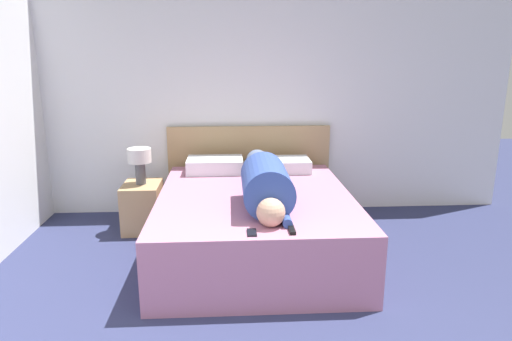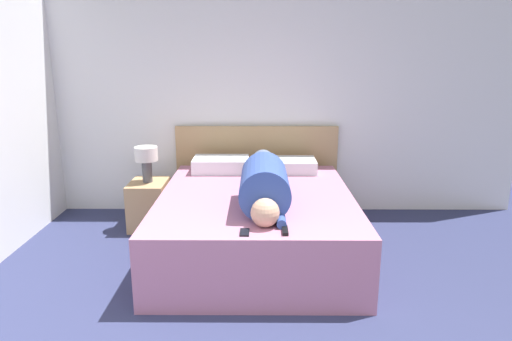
{
  "view_description": "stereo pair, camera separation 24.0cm",
  "coord_description": "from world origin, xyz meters",
  "px_view_note": "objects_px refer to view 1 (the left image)",
  "views": [
    {
      "loc": [
        -0.27,
        -1.17,
        1.75
      ],
      "look_at": [
        -0.05,
        2.5,
        0.81
      ],
      "focal_mm": 32.0,
      "sensor_mm": 36.0,
      "label": 1
    },
    {
      "loc": [
        -0.03,
        -1.17,
        1.75
      ],
      "look_at": [
        -0.05,
        2.5,
        0.81
      ],
      "focal_mm": 32.0,
      "sensor_mm": 36.0,
      "label": 2
    }
  ],
  "objects_px": {
    "nightstand": "(143,207)",
    "pillow_near_headboard": "(215,165)",
    "tv_remote": "(292,230)",
    "person_lying": "(265,181)",
    "cell_phone": "(252,233)",
    "bed": "(255,223)",
    "table_lamp": "(140,159)",
    "pillow_second": "(283,165)"
  },
  "relations": [
    {
      "from": "nightstand",
      "to": "pillow_near_headboard",
      "type": "bearing_deg",
      "value": 11.5
    },
    {
      "from": "nightstand",
      "to": "tv_remote",
      "type": "bearing_deg",
      "value": -49.24
    },
    {
      "from": "person_lying",
      "to": "cell_phone",
      "type": "relative_size",
      "value": 12.92
    },
    {
      "from": "bed",
      "to": "pillow_near_headboard",
      "type": "height_order",
      "value": "pillow_near_headboard"
    },
    {
      "from": "nightstand",
      "to": "cell_phone",
      "type": "relative_size",
      "value": 3.71
    },
    {
      "from": "nightstand",
      "to": "person_lying",
      "type": "bearing_deg",
      "value": -34.96
    },
    {
      "from": "tv_remote",
      "to": "bed",
      "type": "bearing_deg",
      "value": 102.97
    },
    {
      "from": "table_lamp",
      "to": "person_lying",
      "type": "relative_size",
      "value": 0.22
    },
    {
      "from": "pillow_near_headboard",
      "to": "cell_phone",
      "type": "xyz_separation_m",
      "value": [
        0.3,
        -1.69,
        -0.07
      ]
    },
    {
      "from": "table_lamp",
      "to": "pillow_second",
      "type": "xyz_separation_m",
      "value": [
        1.45,
        0.15,
        -0.11
      ]
    },
    {
      "from": "table_lamp",
      "to": "pillow_second",
      "type": "distance_m",
      "value": 1.46
    },
    {
      "from": "pillow_second",
      "to": "pillow_near_headboard",
      "type": "bearing_deg",
      "value": 180.0
    },
    {
      "from": "person_lying",
      "to": "pillow_near_headboard",
      "type": "height_order",
      "value": "person_lying"
    },
    {
      "from": "pillow_second",
      "to": "tv_remote",
      "type": "height_order",
      "value": "pillow_second"
    },
    {
      "from": "bed",
      "to": "cell_phone",
      "type": "relative_size",
      "value": 15.86
    },
    {
      "from": "person_lying",
      "to": "cell_phone",
      "type": "height_order",
      "value": "person_lying"
    },
    {
      "from": "bed",
      "to": "table_lamp",
      "type": "xyz_separation_m",
      "value": [
        -1.11,
        0.63,
        0.46
      ]
    },
    {
      "from": "person_lying",
      "to": "pillow_second",
      "type": "bearing_deg",
      "value": 74.33
    },
    {
      "from": "person_lying",
      "to": "tv_remote",
      "type": "bearing_deg",
      "value": -79.03
    },
    {
      "from": "tv_remote",
      "to": "pillow_second",
      "type": "bearing_deg",
      "value": 85.31
    },
    {
      "from": "nightstand",
      "to": "person_lying",
      "type": "distance_m",
      "value": 1.51
    },
    {
      "from": "nightstand",
      "to": "pillow_second",
      "type": "xyz_separation_m",
      "value": [
        1.45,
        0.15,
        0.38
      ]
    },
    {
      "from": "cell_phone",
      "to": "pillow_near_headboard",
      "type": "bearing_deg",
      "value": 99.94
    },
    {
      "from": "person_lying",
      "to": "tv_remote",
      "type": "height_order",
      "value": "person_lying"
    },
    {
      "from": "cell_phone",
      "to": "table_lamp",
      "type": "bearing_deg",
      "value": 123.83
    },
    {
      "from": "bed",
      "to": "table_lamp",
      "type": "height_order",
      "value": "table_lamp"
    },
    {
      "from": "table_lamp",
      "to": "pillow_second",
      "type": "height_order",
      "value": "table_lamp"
    },
    {
      "from": "pillow_second",
      "to": "tv_remote",
      "type": "relative_size",
      "value": 3.62
    },
    {
      "from": "bed",
      "to": "person_lying",
      "type": "height_order",
      "value": "person_lying"
    },
    {
      "from": "pillow_near_headboard",
      "to": "cell_phone",
      "type": "bearing_deg",
      "value": -80.06
    },
    {
      "from": "nightstand",
      "to": "tv_remote",
      "type": "relative_size",
      "value": 3.21
    },
    {
      "from": "table_lamp",
      "to": "cell_phone",
      "type": "relative_size",
      "value": 2.8
    },
    {
      "from": "pillow_near_headboard",
      "to": "pillow_second",
      "type": "height_order",
      "value": "pillow_near_headboard"
    },
    {
      "from": "person_lying",
      "to": "tv_remote",
      "type": "relative_size",
      "value": 11.2
    },
    {
      "from": "pillow_near_headboard",
      "to": "nightstand",
      "type": "bearing_deg",
      "value": -168.5
    },
    {
      "from": "nightstand",
      "to": "pillow_near_headboard",
      "type": "distance_m",
      "value": 0.85
    },
    {
      "from": "nightstand",
      "to": "cell_phone",
      "type": "distance_m",
      "value": 1.88
    },
    {
      "from": "pillow_near_headboard",
      "to": "tv_remote",
      "type": "distance_m",
      "value": 1.77
    },
    {
      "from": "pillow_second",
      "to": "cell_phone",
      "type": "xyz_separation_m",
      "value": [
        -0.42,
        -1.69,
        -0.06
      ]
    },
    {
      "from": "nightstand",
      "to": "person_lying",
      "type": "xyz_separation_m",
      "value": [
        1.18,
        -0.82,
        0.48
      ]
    },
    {
      "from": "nightstand",
      "to": "bed",
      "type": "bearing_deg",
      "value": -29.79
    },
    {
      "from": "bed",
      "to": "nightstand",
      "type": "height_order",
      "value": "bed"
    }
  ]
}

